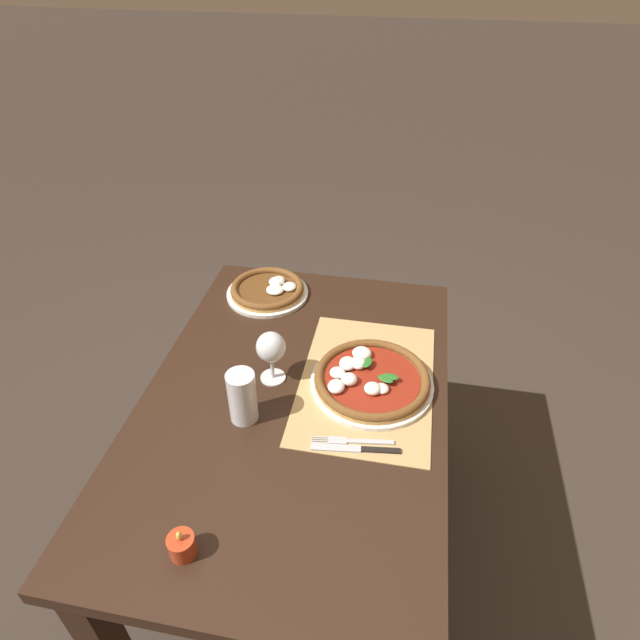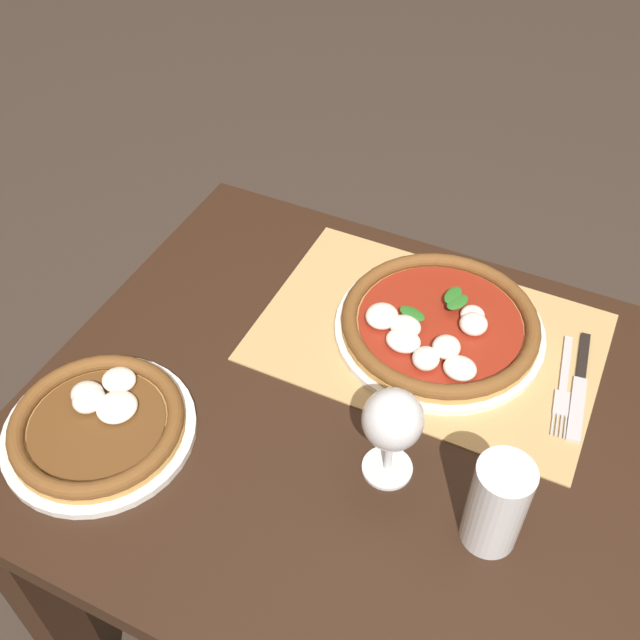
{
  "view_description": "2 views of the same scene",
  "coord_description": "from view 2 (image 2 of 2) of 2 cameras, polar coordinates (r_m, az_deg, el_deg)",
  "views": [
    {
      "loc": [
        -0.98,
        -0.25,
        1.77
      ],
      "look_at": [
        0.23,
        -0.03,
        0.83
      ],
      "focal_mm": 30.0,
      "sensor_mm": 36.0,
      "label": 1
    },
    {
      "loc": [
        -0.1,
        0.62,
        1.62
      ],
      "look_at": [
        0.22,
        -0.06,
        0.84
      ],
      "focal_mm": 42.0,
      "sensor_mm": 36.0,
      "label": 2
    }
  ],
  "objects": [
    {
      "name": "fork",
      "position": [
        1.18,
        18.05,
        -4.74
      ],
      "size": [
        0.04,
        0.2,
        0.0
      ],
      "color": "#B7B7BC",
      "rests_on": "paper_placemat"
    },
    {
      "name": "wine_glass",
      "position": [
        0.96,
        5.54,
        -7.8
      ],
      "size": [
        0.08,
        0.08,
        0.16
      ],
      "color": "silver",
      "rests_on": "dining_table"
    },
    {
      "name": "paper_placemat",
      "position": [
        1.21,
        8.28,
        -1.29
      ],
      "size": [
        0.53,
        0.36,
        0.0
      ],
      "primitive_type": "cube",
      "color": "tan",
      "rests_on": "dining_table"
    },
    {
      "name": "pizza_near",
      "position": [
        1.2,
        9.05,
        -0.38
      ],
      "size": [
        0.33,
        0.33,
        0.05
      ],
      "color": "silver",
      "rests_on": "paper_placemat"
    },
    {
      "name": "knife",
      "position": [
        1.19,
        19.18,
        -4.69
      ],
      "size": [
        0.04,
        0.22,
        0.01
      ],
      "color": "black",
      "rests_on": "paper_placemat"
    },
    {
      "name": "dining_table",
      "position": [
        1.18,
        8.76,
        -12.51
      ],
      "size": [
        1.21,
        0.8,
        0.74
      ],
      "color": "black",
      "rests_on": "ground"
    },
    {
      "name": "pint_glass",
      "position": [
        0.96,
        13.3,
        -13.6
      ],
      "size": [
        0.07,
        0.07,
        0.15
      ],
      "color": "silver",
      "rests_on": "dining_table"
    },
    {
      "name": "pizza_far",
      "position": [
        1.11,
        -16.54,
        -7.57
      ],
      "size": [
        0.27,
        0.27,
        0.05
      ],
      "color": "silver",
      "rests_on": "dining_table"
    }
  ]
}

